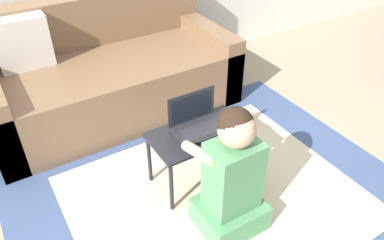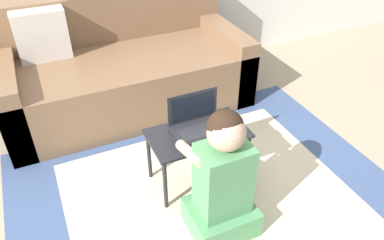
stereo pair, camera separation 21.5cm
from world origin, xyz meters
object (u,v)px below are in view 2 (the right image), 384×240
Objects in this scene: couch at (123,70)px; computer_mouse at (235,120)px; laptop_desk at (198,139)px; person_seated at (222,182)px; laptop at (198,125)px.

computer_mouse is (0.39, -1.07, 0.10)m from couch.
person_seated reaches higher than laptop_desk.
couch is at bearing 97.80° from laptop_desk.
laptop is 2.73× the size of computer_mouse.
laptop_desk is at bearing -82.20° from couch.
laptop is 0.42m from person_seated.
couch is 1.06m from laptop.
computer_mouse is (0.23, -0.03, -0.02)m from laptop.
person_seated is (0.10, -1.45, 0.05)m from couch.
person_seated is at bearing -126.89° from computer_mouse.
laptop_desk is 0.75× the size of person_seated.
person_seated is at bearing -97.86° from laptop.
couch reaches higher than person_seated.
laptop_desk is at bearing -115.03° from laptop.
laptop reaches higher than computer_mouse.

